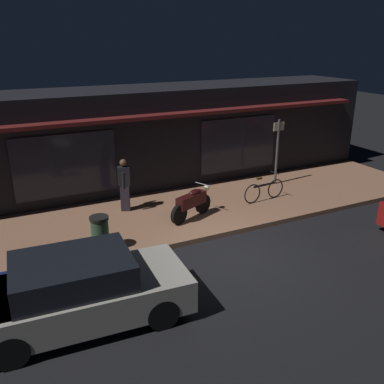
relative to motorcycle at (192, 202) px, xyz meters
The scene contains 9 objects.
ground_plane 2.41m from the motorcycle, 88.12° to the right, with size 60.00×60.00×0.00m, color black.
sidewalk_slab 0.89m from the motorcycle, 83.56° to the left, with size 18.00×4.00×0.15m, color #8C6047.
storefront_building 4.23m from the motorcycle, 88.92° to the left, with size 18.00×3.30×3.60m.
motorcycle is the anchor object (origin of this frame).
bicycle_parked 2.80m from the motorcycle, ahead, with size 1.66×0.42×0.91m.
person_photographer 2.21m from the motorcycle, 137.89° to the left, with size 0.43×0.60×1.67m.
sign_post 4.53m from the motorcycle, 19.58° to the left, with size 0.44×0.09×2.40m.
trash_bin 3.11m from the motorcycle, 164.81° to the right, with size 0.48×0.48×0.93m.
parked_car_far 5.23m from the motorcycle, 140.63° to the right, with size 4.20×2.00×1.42m.
Camera 1 is at (-5.27, -8.21, 5.30)m, focal length 39.52 mm.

